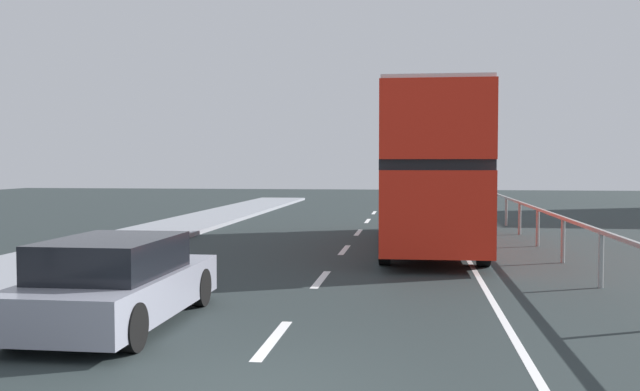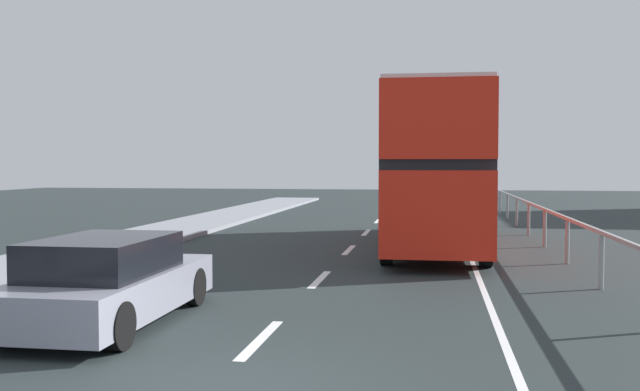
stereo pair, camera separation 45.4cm
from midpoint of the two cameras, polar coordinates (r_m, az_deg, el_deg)
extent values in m
cube|color=silver|center=(9.89, -5.18, -11.56)|extent=(0.16, 2.22, 0.01)
cube|color=silver|center=(14.81, -0.81, -6.81)|extent=(0.16, 2.22, 0.01)
cube|color=silver|center=(19.83, 1.34, -4.43)|extent=(0.16, 2.22, 0.01)
cube|color=silver|center=(24.88, 2.61, -3.01)|extent=(0.16, 2.22, 0.01)
cube|color=silver|center=(29.95, 3.45, -2.07)|extent=(0.16, 2.22, 0.01)
cube|color=silver|center=(35.03, 4.04, -1.40)|extent=(0.16, 2.22, 0.01)
cube|color=silver|center=(16.15, 11.70, -6.08)|extent=(0.12, 46.00, 0.01)
cube|color=#939594|center=(16.35, 19.62, -2.21)|extent=(0.08, 42.00, 0.08)
cylinder|color=#939594|center=(14.71, 21.01, -4.90)|extent=(0.10, 0.10, 1.10)
cylinder|color=#939594|center=(18.11, 18.43, -3.49)|extent=(0.10, 0.10, 1.10)
cylinder|color=#939594|center=(21.54, 16.67, -2.52)|extent=(0.10, 0.10, 1.10)
cylinder|color=#939594|center=(24.99, 15.39, -1.82)|extent=(0.10, 0.10, 1.10)
cylinder|color=#939594|center=(28.45, 14.43, -1.29)|extent=(0.10, 0.10, 1.10)
cylinder|color=#939594|center=(31.92, 13.68, -0.87)|extent=(0.10, 0.10, 1.10)
cylinder|color=#939594|center=(35.40, 13.07, -0.53)|extent=(0.10, 0.10, 1.10)
cube|color=red|center=(20.75, 8.13, -0.50)|extent=(2.68, 11.05, 1.93)
cube|color=black|center=(20.73, 8.15, 2.50)|extent=(2.69, 10.61, 0.24)
cube|color=red|center=(20.75, 8.16, 5.24)|extent=(2.68, 11.05, 1.74)
cube|color=silver|center=(20.81, 8.18, 7.77)|extent=(2.62, 10.83, 0.10)
cube|color=black|center=(26.23, 7.83, 0.34)|extent=(2.26, 0.07, 1.35)
cube|color=yellow|center=(26.25, 7.86, 5.62)|extent=(1.51, 0.06, 0.28)
cylinder|color=black|center=(24.91, 5.22, -1.86)|extent=(0.29, 1.00, 1.00)
cylinder|color=black|center=(24.96, 10.54, -1.89)|extent=(0.29, 1.00, 1.00)
cylinder|color=black|center=(16.93, 4.52, -3.94)|extent=(0.29, 1.00, 1.00)
cylinder|color=black|center=(17.00, 12.36, -3.97)|extent=(0.29, 1.00, 1.00)
cube|color=gray|center=(11.15, -17.15, -7.52)|extent=(1.81, 4.36, 0.61)
cube|color=black|center=(10.87, -17.67, -4.73)|extent=(1.59, 2.40, 0.54)
cube|color=red|center=(8.88, -18.23, -9.12)|extent=(0.16, 0.06, 0.12)
cylinder|color=black|center=(12.83, -17.74, -6.95)|extent=(0.20, 0.64, 0.64)
cylinder|color=black|center=(12.24, -10.73, -7.34)|extent=(0.20, 0.64, 0.64)
cylinder|color=black|center=(10.29, -24.81, -9.42)|extent=(0.20, 0.64, 0.64)
cylinder|color=black|center=(9.53, -16.33, -10.23)|extent=(0.20, 0.64, 0.64)
camera|label=1|loc=(0.23, -90.84, -0.04)|focal=39.46mm
camera|label=2|loc=(0.23, 89.16, 0.04)|focal=39.46mm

